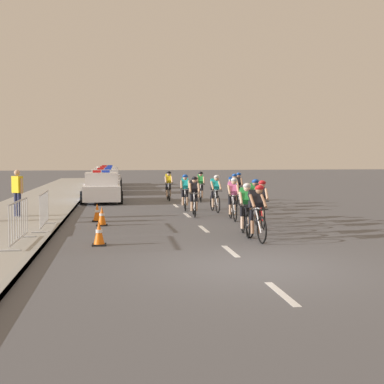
{
  "coord_description": "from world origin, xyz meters",
  "views": [
    {
      "loc": [
        -2.68,
        -10.56,
        2.26
      ],
      "look_at": [
        -0.23,
        6.82,
        1.1
      ],
      "focal_mm": 49.89,
      "sensor_mm": 36.0,
      "label": 1
    }
  ],
  "objects_px": {
    "cyclist_fourth": "(253,201)",
    "cyclist_eighth": "(185,192)",
    "cyclist_twelfth": "(168,185)",
    "police_car_furthest": "(107,177)",
    "cyclist_second": "(245,208)",
    "police_car_nearest": "(101,188)",
    "cyclist_seventh": "(215,193)",
    "cyclist_eleventh": "(200,186)",
    "cyclist_lead": "(256,212)",
    "cyclist_sixth": "(194,196)",
    "spectator_closest": "(17,190)",
    "cyclist_fifth": "(233,198)",
    "traffic_cone_near": "(97,213)",
    "cyclist_third": "(261,203)",
    "crowd_barrier_front": "(19,222)",
    "police_car_second": "(104,183)",
    "police_car_third": "(106,179)",
    "cyclist_tenth": "(238,188)",
    "crowd_barrier_middle": "(44,211)",
    "traffic_cone_mid": "(99,233)",
    "cyclist_ninth": "(233,190)",
    "traffic_cone_far": "(102,216)"
  },
  "relations": [
    {
      "from": "cyclist_sixth",
      "to": "police_car_second",
      "type": "height_order",
      "value": "police_car_second"
    },
    {
      "from": "cyclist_eleventh",
      "to": "traffic_cone_far",
      "type": "bearing_deg",
      "value": -117.78
    },
    {
      "from": "crowd_barrier_middle",
      "to": "cyclist_ninth",
      "type": "bearing_deg",
      "value": 42.3
    },
    {
      "from": "spectator_closest",
      "to": "police_car_furthest",
      "type": "bearing_deg",
      "value": 83.21
    },
    {
      "from": "police_car_nearest",
      "to": "traffic_cone_near",
      "type": "distance_m",
      "value": 8.2
    },
    {
      "from": "spectator_closest",
      "to": "cyclist_lead",
      "type": "bearing_deg",
      "value": -39.43
    },
    {
      "from": "police_car_nearest",
      "to": "cyclist_eleventh",
      "type": "bearing_deg",
      "value": -5.41
    },
    {
      "from": "cyclist_seventh",
      "to": "cyclist_fifth",
      "type": "bearing_deg",
      "value": -87.99
    },
    {
      "from": "cyclist_twelfth",
      "to": "crowd_barrier_middle",
      "type": "bearing_deg",
      "value": -113.71
    },
    {
      "from": "cyclist_eighth",
      "to": "police_car_second",
      "type": "xyz_separation_m",
      "value": [
        -3.63,
        10.76,
        -0.11
      ]
    },
    {
      "from": "spectator_closest",
      "to": "cyclist_seventh",
      "type": "bearing_deg",
      "value": 12.45
    },
    {
      "from": "cyclist_eighth",
      "to": "spectator_closest",
      "type": "xyz_separation_m",
      "value": [
        -6.41,
        -2.56,
        0.3
      ]
    },
    {
      "from": "cyclist_lead",
      "to": "police_car_nearest",
      "type": "bearing_deg",
      "value": 108.78
    },
    {
      "from": "cyclist_seventh",
      "to": "police_car_second",
      "type": "xyz_separation_m",
      "value": [
        -4.77,
        11.66,
        -0.11
      ]
    },
    {
      "from": "cyclist_twelfth",
      "to": "cyclist_ninth",
      "type": "bearing_deg",
      "value": -60.62
    },
    {
      "from": "cyclist_second",
      "to": "crowd_barrier_middle",
      "type": "distance_m",
      "value": 6.04
    },
    {
      "from": "cyclist_sixth",
      "to": "crowd_barrier_front",
      "type": "height_order",
      "value": "cyclist_sixth"
    },
    {
      "from": "cyclist_tenth",
      "to": "police_car_nearest",
      "type": "bearing_deg",
      "value": 159.73
    },
    {
      "from": "traffic_cone_near",
      "to": "police_car_furthest",
      "type": "bearing_deg",
      "value": 90.19
    },
    {
      "from": "cyclist_fourth",
      "to": "cyclist_eleventh",
      "type": "relative_size",
      "value": 1.0
    },
    {
      "from": "cyclist_seventh",
      "to": "cyclist_eleventh",
      "type": "bearing_deg",
      "value": 87.92
    },
    {
      "from": "cyclist_lead",
      "to": "cyclist_ninth",
      "type": "distance_m",
      "value": 9.29
    },
    {
      "from": "cyclist_fourth",
      "to": "traffic_cone_far",
      "type": "xyz_separation_m",
      "value": [
        -5.03,
        0.23,
        -0.48
      ]
    },
    {
      "from": "cyclist_sixth",
      "to": "crowd_barrier_front",
      "type": "relative_size",
      "value": 0.74
    },
    {
      "from": "cyclist_third",
      "to": "crowd_barrier_middle",
      "type": "distance_m",
      "value": 6.71
    },
    {
      "from": "cyclist_sixth",
      "to": "traffic_cone_near",
      "type": "relative_size",
      "value": 2.69
    },
    {
      "from": "cyclist_tenth",
      "to": "cyclist_twelfth",
      "type": "distance_m",
      "value": 4.11
    },
    {
      "from": "cyclist_third",
      "to": "cyclist_eighth",
      "type": "xyz_separation_m",
      "value": [
        -1.67,
        5.96,
        0.0
      ]
    },
    {
      "from": "cyclist_tenth",
      "to": "cyclist_lead",
      "type": "bearing_deg",
      "value": -100.39
    },
    {
      "from": "crowd_barrier_middle",
      "to": "traffic_cone_mid",
      "type": "xyz_separation_m",
      "value": [
        1.71,
        -2.75,
        -0.34
      ]
    },
    {
      "from": "traffic_cone_near",
      "to": "cyclist_lead",
      "type": "bearing_deg",
      "value": -48.44
    },
    {
      "from": "traffic_cone_far",
      "to": "cyclist_seventh",
      "type": "bearing_deg",
      "value": 40.48
    },
    {
      "from": "cyclist_seventh",
      "to": "police_car_second",
      "type": "bearing_deg",
      "value": 112.25
    },
    {
      "from": "cyclist_tenth",
      "to": "traffic_cone_far",
      "type": "relative_size",
      "value": 2.69
    },
    {
      "from": "cyclist_third",
      "to": "cyclist_fourth",
      "type": "distance_m",
      "value": 1.0
    },
    {
      "from": "cyclist_twelfth",
      "to": "police_car_furthest",
      "type": "relative_size",
      "value": 0.38
    },
    {
      "from": "cyclist_twelfth",
      "to": "crowd_barrier_middle",
      "type": "xyz_separation_m",
      "value": [
        -4.82,
        -10.97,
        -0.14
      ]
    },
    {
      "from": "cyclist_eleventh",
      "to": "police_car_second",
      "type": "bearing_deg",
      "value": 126.82
    },
    {
      "from": "spectator_closest",
      "to": "cyclist_fifth",
      "type": "bearing_deg",
      "value": -9.19
    },
    {
      "from": "cyclist_third",
      "to": "cyclist_fourth",
      "type": "height_order",
      "value": "same"
    },
    {
      "from": "cyclist_eleventh",
      "to": "cyclist_eighth",
      "type": "bearing_deg",
      "value": -107.64
    },
    {
      "from": "cyclist_fourth",
      "to": "cyclist_tenth",
      "type": "distance_m",
      "value": 7.29
    },
    {
      "from": "cyclist_lead",
      "to": "cyclist_sixth",
      "type": "height_order",
      "value": "same"
    },
    {
      "from": "cyclist_eleventh",
      "to": "traffic_cone_mid",
      "type": "height_order",
      "value": "cyclist_eleventh"
    },
    {
      "from": "traffic_cone_far",
      "to": "police_car_furthest",
      "type": "bearing_deg",
      "value": 90.61
    },
    {
      "from": "cyclist_fourth",
      "to": "cyclist_eighth",
      "type": "height_order",
      "value": "same"
    },
    {
      "from": "cyclist_twelfth",
      "to": "police_car_second",
      "type": "xyz_separation_m",
      "value": [
        -3.41,
        5.74,
        -0.11
      ]
    },
    {
      "from": "cyclist_second",
      "to": "police_car_nearest",
      "type": "distance_m",
      "value": 12.94
    },
    {
      "from": "cyclist_sixth",
      "to": "cyclist_fifth",
      "type": "bearing_deg",
      "value": -50.15
    },
    {
      "from": "cyclist_eighth",
      "to": "police_car_third",
      "type": "bearing_deg",
      "value": 102.9
    }
  ]
}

